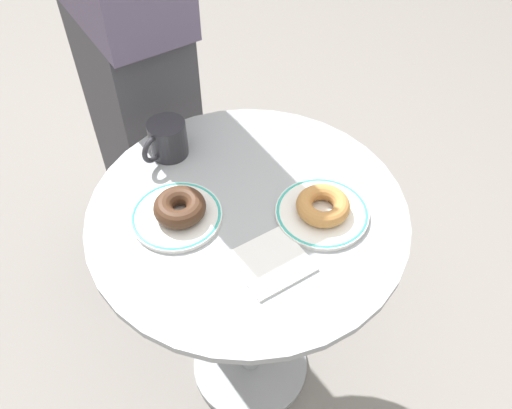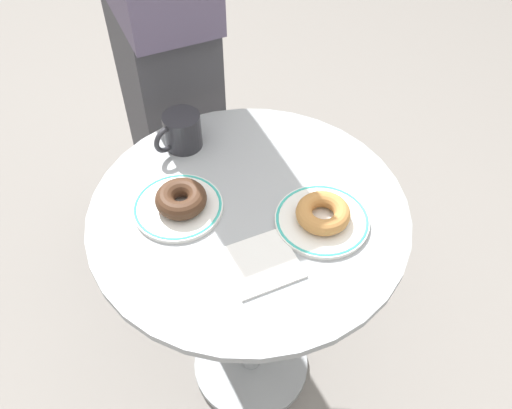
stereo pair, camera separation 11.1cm
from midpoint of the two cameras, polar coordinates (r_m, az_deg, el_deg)
name	(u,v)px [view 2 (the right image)]	position (r m, az deg, el deg)	size (l,w,h in m)	color
ground_plane	(251,366)	(1.79, 1.32, -17.07)	(7.00, 7.00, 0.02)	gray
cafe_table	(250,271)	(1.33, 1.72, -7.34)	(0.69, 0.69, 0.76)	#999EA3
plate_left	(178,207)	(1.14, -5.63, -0.40)	(0.19, 0.19, 0.01)	white
plate_right	(322,220)	(1.13, 9.90, -1.82)	(0.20, 0.20, 0.01)	white
donut_chocolate	(181,199)	(1.12, -5.27, 0.45)	(0.11, 0.11, 0.04)	#422819
donut_old_fashioned	(323,213)	(1.11, 10.05, -1.07)	(0.11, 0.11, 0.03)	#BC7F42
paper_napkin	(261,263)	(1.05, 3.62, -6.47)	(0.14, 0.13, 0.01)	white
coffee_mug	(181,131)	(1.26, -5.52, 7.70)	(0.11, 0.11, 0.09)	#28282D
person_figure	(161,41)	(1.52, -8.03, 16.86)	(0.36, 0.48, 1.70)	#3D3D42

